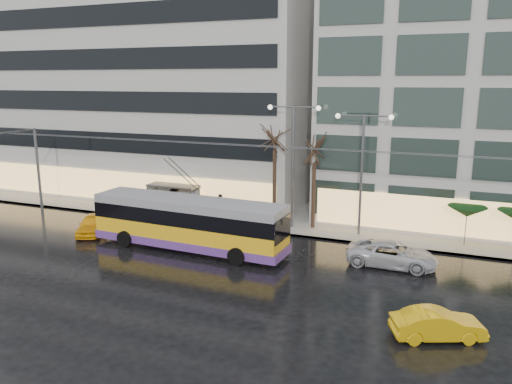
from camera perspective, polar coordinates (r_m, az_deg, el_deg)
The scene contains 18 objects.
ground at distance 29.01m, azimuth -6.25°, elevation -9.54°, with size 140.00×140.00×0.00m, color black.
sidewalk at distance 40.65m, azimuth 5.48°, elevation -2.86°, with size 80.00×10.00×0.15m, color gray.
kerb at distance 36.11m, azimuth 3.29°, elevation -4.83°, with size 80.00×0.10×0.15m, color slate.
building_left at distance 51.43m, azimuth -12.70°, elevation 12.64°, with size 34.00×14.00×22.00m, color #B5B3AD.
trolleybus at distance 33.04m, azimuth -7.70°, elevation -3.72°, with size 13.39×5.46×6.15m.
catenary at distance 34.37m, azimuth 1.21°, elevation 1.48°, with size 42.24×5.12×7.00m.
bus_shelter at distance 41.30m, azimuth -9.75°, elevation -0.04°, with size 4.20×1.60×2.51m.
street_lamp_near at distance 36.44m, azimuth 4.27°, elevation 4.86°, with size 3.96×0.36×9.03m.
street_lamp_far at distance 35.34m, azimuth 12.05°, elevation 3.92°, with size 3.96×0.36×8.53m.
tree_a at distance 36.97m, azimuth 2.16°, elevation 6.71°, with size 3.20×3.20×8.40m.
tree_b at distance 36.36m, azimuth 6.74°, elevation 5.44°, with size 3.20×3.20×7.70m.
parasol_a at distance 35.74m, azimuth 22.98°, elevation -2.08°, with size 2.50×2.50×2.65m.
taxi_a at distance 38.16m, azimuth -18.19°, elevation -3.52°, with size 1.65×4.10×1.40m, color #FFB00D.
taxi_b at distance 23.56m, azimuth 20.05°, elevation -14.03°, with size 1.38×3.95×1.30m, color #ECB40C.
sedan_silver at distance 31.16m, azimuth 15.28°, elevation -6.88°, with size 2.45×5.32×1.48m, color silver.
pedestrian_a at distance 39.07m, azimuth -7.54°, elevation -1.25°, with size 1.13×1.14×2.19m.
pedestrian_b at distance 40.59m, azimuth -4.15°, elevation -1.46°, with size 1.00×0.86×1.77m.
pedestrian_c at distance 41.83m, azimuth -9.28°, elevation -0.84°, with size 1.29×1.05×2.11m.
Camera 1 is at (12.68, -23.69, 10.95)m, focal length 35.00 mm.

